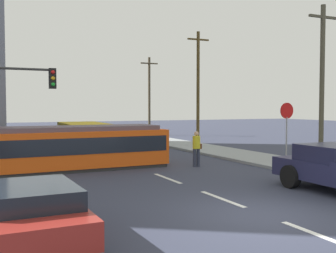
{
  "coord_description": "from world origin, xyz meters",
  "views": [
    {
      "loc": [
        -6.75,
        -8.65,
        2.82
      ],
      "look_at": [
        1.23,
        8.6,
        1.92
      ],
      "focal_mm": 44.13,
      "sensor_mm": 36.0,
      "label": 1
    }
  ],
  "objects_px": {
    "utility_pole_near": "(322,81)",
    "parked_sedan_near": "(33,210)",
    "streetcar_tram": "(81,147)",
    "utility_pole_far": "(149,95)",
    "stop_sign": "(287,120)",
    "city_bus": "(85,135)",
    "pedestrian_crossing": "(197,147)",
    "parked_sedan_mid": "(2,150)",
    "traffic_light_mast": "(20,98)",
    "utility_pole_mid": "(198,85)"
  },
  "relations": [
    {
      "from": "utility_pole_near",
      "to": "parked_sedan_near",
      "type": "bearing_deg",
      "value": -155.97
    },
    {
      "from": "streetcar_tram",
      "to": "utility_pole_far",
      "type": "relative_size",
      "value": 1.01
    },
    {
      "from": "stop_sign",
      "to": "utility_pole_far",
      "type": "relative_size",
      "value": 0.37
    },
    {
      "from": "city_bus",
      "to": "pedestrian_crossing",
      "type": "bearing_deg",
      "value": -68.11
    },
    {
      "from": "parked_sedan_mid",
      "to": "traffic_light_mast",
      "type": "distance_m",
      "value": 5.68
    },
    {
      "from": "utility_pole_mid",
      "to": "stop_sign",
      "type": "bearing_deg",
      "value": -99.19
    },
    {
      "from": "pedestrian_crossing",
      "to": "utility_pole_mid",
      "type": "height_order",
      "value": "utility_pole_mid"
    },
    {
      "from": "utility_pole_far",
      "to": "streetcar_tram",
      "type": "bearing_deg",
      "value": -120.24
    },
    {
      "from": "streetcar_tram",
      "to": "parked_sedan_mid",
      "type": "bearing_deg",
      "value": 128.32
    },
    {
      "from": "parked_sedan_near",
      "to": "city_bus",
      "type": "bearing_deg",
      "value": 72.94
    },
    {
      "from": "parked_sedan_mid",
      "to": "utility_pole_mid",
      "type": "distance_m",
      "value": 15.69
    },
    {
      "from": "city_bus",
      "to": "utility_pole_mid",
      "type": "bearing_deg",
      "value": 14.62
    },
    {
      "from": "streetcar_tram",
      "to": "utility_pole_near",
      "type": "distance_m",
      "value": 12.32
    },
    {
      "from": "streetcar_tram",
      "to": "stop_sign",
      "type": "distance_m",
      "value": 9.77
    },
    {
      "from": "utility_pole_mid",
      "to": "parked_sedan_mid",
      "type": "bearing_deg",
      "value": -159.97
    },
    {
      "from": "parked_sedan_near",
      "to": "streetcar_tram",
      "type": "bearing_deg",
      "value": 71.43
    },
    {
      "from": "stop_sign",
      "to": "pedestrian_crossing",
      "type": "bearing_deg",
      "value": 158.86
    },
    {
      "from": "utility_pole_near",
      "to": "utility_pole_far",
      "type": "height_order",
      "value": "utility_pole_near"
    },
    {
      "from": "parked_sedan_near",
      "to": "utility_pole_mid",
      "type": "height_order",
      "value": "utility_pole_mid"
    },
    {
      "from": "stop_sign",
      "to": "utility_pole_near",
      "type": "xyz_separation_m",
      "value": [
        2.36,
        0.16,
        1.94
      ]
    },
    {
      "from": "parked_sedan_near",
      "to": "utility_pole_far",
      "type": "xyz_separation_m",
      "value": [
        14.52,
        28.97,
        3.42
      ]
    },
    {
      "from": "stop_sign",
      "to": "utility_pole_mid",
      "type": "height_order",
      "value": "utility_pole_mid"
    },
    {
      "from": "utility_pole_near",
      "to": "utility_pole_mid",
      "type": "relative_size",
      "value": 0.92
    },
    {
      "from": "parked_sedan_mid",
      "to": "utility_pole_far",
      "type": "xyz_separation_m",
      "value": [
        14.43,
        15.43,
        3.42
      ]
    },
    {
      "from": "utility_pole_mid",
      "to": "parked_sedan_near",
      "type": "bearing_deg",
      "value": -127.49
    },
    {
      "from": "pedestrian_crossing",
      "to": "stop_sign",
      "type": "relative_size",
      "value": 0.58
    },
    {
      "from": "streetcar_tram",
      "to": "parked_sedan_mid",
      "type": "relative_size",
      "value": 1.82
    },
    {
      "from": "parked_sedan_mid",
      "to": "traffic_light_mast",
      "type": "height_order",
      "value": "traffic_light_mast"
    },
    {
      "from": "stop_sign",
      "to": "utility_pole_far",
      "type": "height_order",
      "value": "utility_pole_far"
    },
    {
      "from": "traffic_light_mast",
      "to": "utility_pole_far",
      "type": "distance_m",
      "value": 24.82
    },
    {
      "from": "traffic_light_mast",
      "to": "city_bus",
      "type": "bearing_deg",
      "value": 60.25
    },
    {
      "from": "parked_sedan_mid",
      "to": "utility_pole_mid",
      "type": "height_order",
      "value": "utility_pole_mid"
    },
    {
      "from": "pedestrian_crossing",
      "to": "traffic_light_mast",
      "type": "height_order",
      "value": "traffic_light_mast"
    },
    {
      "from": "utility_pole_near",
      "to": "pedestrian_crossing",
      "type": "bearing_deg",
      "value": 167.64
    },
    {
      "from": "parked_sedan_near",
      "to": "parked_sedan_mid",
      "type": "height_order",
      "value": "same"
    },
    {
      "from": "city_bus",
      "to": "pedestrian_crossing",
      "type": "relative_size",
      "value": 3.57
    },
    {
      "from": "city_bus",
      "to": "parked_sedan_near",
      "type": "bearing_deg",
      "value": -107.06
    },
    {
      "from": "stop_sign",
      "to": "utility_pole_near",
      "type": "distance_m",
      "value": 3.06
    },
    {
      "from": "parked_sedan_mid",
      "to": "utility_pole_far",
      "type": "height_order",
      "value": "utility_pole_far"
    },
    {
      "from": "city_bus",
      "to": "parked_sedan_near",
      "type": "distance_m",
      "value": 17.06
    },
    {
      "from": "pedestrian_crossing",
      "to": "parked_sedan_mid",
      "type": "distance_m",
      "value": 9.96
    },
    {
      "from": "city_bus",
      "to": "utility_pole_mid",
      "type": "xyz_separation_m",
      "value": [
        9.38,
        2.45,
        3.42
      ]
    },
    {
      "from": "stop_sign",
      "to": "utility_pole_far",
      "type": "distance_m",
      "value": 22.73
    },
    {
      "from": "stop_sign",
      "to": "utility_pole_far",
      "type": "bearing_deg",
      "value": 84.6
    },
    {
      "from": "pedestrian_crossing",
      "to": "parked_sedan_mid",
      "type": "height_order",
      "value": "pedestrian_crossing"
    },
    {
      "from": "streetcar_tram",
      "to": "city_bus",
      "type": "height_order",
      "value": "streetcar_tram"
    },
    {
      "from": "pedestrian_crossing",
      "to": "parked_sedan_near",
      "type": "bearing_deg",
      "value": -136.27
    },
    {
      "from": "parked_sedan_mid",
      "to": "parked_sedan_near",
      "type": "bearing_deg",
      "value": -90.37
    },
    {
      "from": "utility_pole_near",
      "to": "city_bus",
      "type": "bearing_deg",
      "value": 135.08
    },
    {
      "from": "parked_sedan_mid",
      "to": "stop_sign",
      "type": "xyz_separation_m",
      "value": [
        12.3,
        -7.12,
        1.57
      ]
    }
  ]
}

